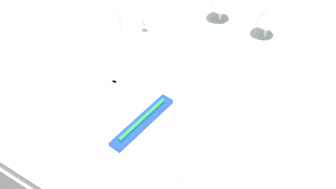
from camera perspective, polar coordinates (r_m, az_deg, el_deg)
name	(u,v)px	position (r m, az deg, el deg)	size (l,w,h in m)	color
dining_table	(193,85)	(1.41, 3.07, 1.15)	(1.80, 1.11, 0.74)	white
dinner_plate	(142,126)	(1.19, -3.17, -3.88)	(0.26, 0.26, 0.02)	white
toothbrush_package	(142,122)	(1.17, -3.20, -3.36)	(0.06, 0.21, 0.02)	blue
fork_outer	(101,96)	(1.28, -8.31, -0.14)	(0.02, 0.22, 0.00)	beige
dinner_knife	(201,149)	(1.15, 4.11, -6.69)	(0.02, 0.22, 0.00)	beige
spoon_soup	(213,150)	(1.15, 5.51, -6.86)	(0.03, 0.21, 0.01)	beige
spoon_dessert	(224,153)	(1.15, 6.91, -7.14)	(0.03, 0.22, 0.01)	beige
saucer_left	(132,28)	(1.49, -4.46, 8.15)	(0.13, 0.13, 0.01)	white
coffee_cup_left	(132,19)	(1.46, -4.49, 9.28)	(0.11, 0.08, 0.06)	white
wine_glass_centre	(269,15)	(1.42, 12.31, 9.55)	(0.07, 0.07, 0.13)	silver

